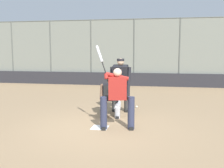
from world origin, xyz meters
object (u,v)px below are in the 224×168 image
Objects in this scene: batter_at_plate at (117,96)px; baseball_loose at (137,107)px; umpire_home at (121,83)px; catcher_behind_plate at (111,96)px.

baseball_loose is at bearing -106.65° from batter_at_plate.
batter_at_plate reaches higher than umpire_home.
umpire_home is (0.21, -1.99, 0.10)m from batter_at_plate.
umpire_home is 24.15× the size of baseball_loose.
umpire_home is 1.26m from baseball_loose.
umpire_home is at bearing 55.47° from baseball_loose.
catcher_behind_plate is at bearing 64.39° from baseball_loose.
catcher_behind_plate is 1.70m from baseball_loose.
umpire_home is (-0.20, -0.72, 0.30)m from catcher_behind_plate.
batter_at_plate is at bearing 101.15° from catcher_behind_plate.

